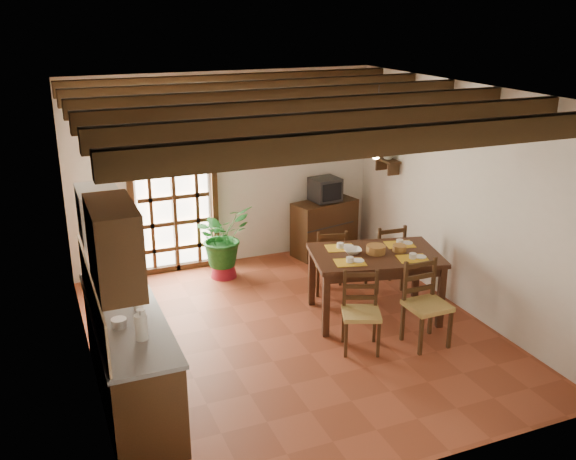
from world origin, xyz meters
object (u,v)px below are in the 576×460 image
crt_tv (325,189)px  sideboard (324,228)px  dining_table (375,261)px  chair_far_left (330,272)px  kitchen_counter (129,355)px  chair_far_right (385,268)px  chair_near_left (361,326)px  pendant_lamp (376,149)px  potted_plant (223,239)px  chair_near_right (426,319)px

crt_tv → sideboard: bearing=82.3°
dining_table → chair_far_left: 0.97m
kitchen_counter → crt_tv: 4.46m
sideboard → chair_far_right: bearing=-95.4°
chair_near_left → chair_far_left: size_ratio=0.98×
chair_near_left → sideboard: size_ratio=0.90×
dining_table → pendant_lamp: (0.00, 0.10, 1.36)m
crt_tv → potted_plant: 1.79m
chair_near_left → sideboard: chair_near_left is taller
chair_near_right → potted_plant: (-1.55, 2.71, 0.27)m
kitchen_counter → chair_near_left: bearing=0.1°
chair_far_left → kitchen_counter: bearing=44.9°
chair_near_right → chair_far_right: chair_near_right is taller
chair_near_left → crt_tv: bearing=94.4°
chair_far_right → potted_plant: potted_plant is taller
chair_near_left → potted_plant: 2.68m
chair_far_left → chair_far_right: (0.74, -0.18, 0.01)m
kitchen_counter → sideboard: size_ratio=2.28×
kitchen_counter → crt_tv: size_ratio=4.94×
crt_tv → dining_table: bearing=-107.0°
dining_table → chair_near_right: (0.19, -0.84, -0.42)m
chair_near_left → pendant_lamp: (0.55, 0.77, 1.80)m
chair_near_left → chair_far_right: chair_far_right is taller
dining_table → potted_plant: (-1.36, 1.87, -0.15)m
chair_near_right → potted_plant: 3.13m
chair_near_left → dining_table: bearing=72.9°
dining_table → sideboard: sideboard is taller
kitchen_counter → chair_far_left: (2.87, 1.52, -0.19)m
potted_plant → chair_near_right: bearing=-60.3°
chair_far_left → potted_plant: bearing=-24.2°
chair_far_left → sideboard: bearing=-95.5°
chair_far_right → pendant_lamp: pendant_lamp is taller
crt_tv → chair_far_left: bearing=-120.3°
chair_near_right → chair_near_left: bearing=165.7°
kitchen_counter → chair_near_right: (3.25, -0.17, -0.17)m
dining_table → chair_far_right: chair_far_right is taller
chair_far_left → chair_far_right: 0.76m
potted_plant → kitchen_counter: bearing=-123.8°
dining_table → sideboard: 2.20m
sideboard → crt_tv: bearing=-103.1°
crt_tv → potted_plant: (-1.71, -0.28, -0.46)m
pendant_lamp → chair_far_left: bearing=104.5°
kitchen_counter → sideboard: kitchen_counter is taller
chair_near_right → chair_far_right: (0.36, 1.51, -0.01)m
chair_near_left → crt_tv: 3.05m
dining_table → sideboard: (0.35, 2.15, -0.30)m
chair_near_left → pendant_lamp: bearing=76.8°
pendant_lamp → chair_far_right: bearing=46.0°
dining_table → sideboard: size_ratio=1.72×
chair_far_left → crt_tv: 1.59m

